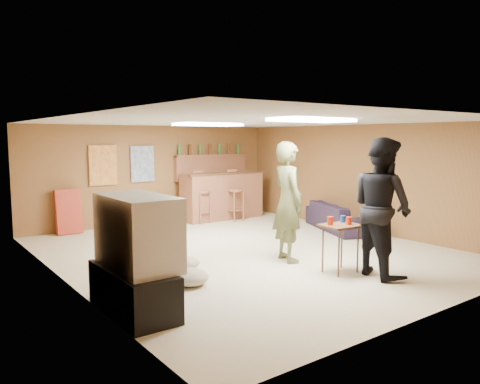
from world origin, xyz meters
TOP-DOWN VIEW (x-y plane):
  - ground at (0.00, 0.00)m, footprint 7.00×7.00m
  - ceiling at (0.00, 0.00)m, footprint 6.00×7.00m
  - wall_back at (0.00, 3.50)m, footprint 6.00×0.02m
  - wall_front at (0.00, -3.50)m, footprint 6.00×0.02m
  - wall_left at (-3.00, 0.00)m, footprint 0.02×7.00m
  - wall_right at (3.00, 0.00)m, footprint 0.02×7.00m
  - tv_stand at (-2.72, -1.50)m, footprint 0.55×1.30m
  - dvd_box at (-2.50, -1.50)m, footprint 0.35×0.50m
  - tv_body at (-2.65, -1.50)m, footprint 0.60×1.10m
  - tv_screen at (-2.34, -1.50)m, footprint 0.02×0.95m
  - bar_counter at (1.50, 2.95)m, footprint 2.00×0.60m
  - bar_lip at (1.50, 2.70)m, footprint 2.10×0.12m
  - bar_shelf at (1.50, 3.40)m, footprint 2.00×0.18m
  - bar_backing at (1.50, 3.42)m, footprint 2.00×0.14m
  - poster_left at (-1.20, 3.46)m, footprint 0.60×0.03m
  - poster_right at (-0.30, 3.46)m, footprint 0.55×0.03m
  - folding_chair_stack at (-2.00, 3.30)m, footprint 0.50×0.26m
  - ceiling_panel_front at (0.00, -1.50)m, footprint 1.20×0.60m
  - ceiling_panel_back at (0.00, 1.20)m, footprint 1.20×0.60m
  - person_olive at (0.15, -0.86)m, footprint 0.60×0.77m
  - person_black at (0.67, -2.22)m, footprint 0.92×1.08m
  - sofa at (2.70, 0.34)m, footprint 1.42×2.06m
  - tray_table at (0.31, -1.80)m, footprint 0.57×0.47m
  - cup_red_near at (0.17, -1.72)m, footprint 0.09×0.09m
  - cup_red_far at (0.41, -1.86)m, footprint 0.08×0.08m
  - cup_blue at (0.47, -1.70)m, footprint 0.08×0.08m
  - bar_stool_left at (0.82, 2.75)m, footprint 0.46×0.46m
  - bar_stool_right at (1.61, 2.55)m, footprint 0.43×0.43m
  - cushion_near_tv at (-1.77, -0.49)m, footprint 0.69×0.69m
  - cushion_mid at (-1.37, -0.32)m, footprint 0.44×0.44m
  - cushion_far at (-1.73, -1.04)m, footprint 0.55×0.55m
  - bottle_row at (1.44, 3.38)m, footprint 1.76×0.08m

SIDE VIEW (x-z plane):
  - ground at x=0.00m, z-range 0.00..0.00m
  - cushion_mid at x=-1.37m, z-range 0.00..0.18m
  - cushion_far at x=-1.73m, z-range 0.00..0.22m
  - cushion_near_tv at x=-1.77m, z-range 0.00..0.25m
  - dvd_box at x=-2.50m, z-range 0.11..0.19m
  - tv_stand at x=-2.72m, z-range 0.00..0.50m
  - sofa at x=2.70m, z-range 0.00..0.56m
  - tray_table at x=0.31m, z-range 0.00..0.70m
  - folding_chair_stack at x=-2.00m, z-range -0.01..0.91m
  - bar_counter at x=1.50m, z-range 0.00..1.10m
  - bar_stool_left at x=0.82m, z-range 0.00..1.11m
  - bar_stool_right at x=1.61m, z-range 0.00..1.13m
  - cup_blue at x=0.47m, z-range 0.70..0.80m
  - cup_red_far at x=0.41m, z-range 0.70..0.81m
  - cup_red_near at x=0.17m, z-range 0.70..0.81m
  - tv_body at x=-2.65m, z-range 0.50..1.30m
  - tv_screen at x=-2.34m, z-range 0.57..1.23m
  - person_olive at x=0.15m, z-range 0.00..1.87m
  - person_black at x=0.67m, z-range 0.00..1.93m
  - wall_back at x=0.00m, z-range 0.00..2.20m
  - wall_front at x=0.00m, z-range 0.00..2.20m
  - wall_left at x=-3.00m, z-range 0.00..2.20m
  - wall_right at x=3.00m, z-range 0.00..2.20m
  - bar_lip at x=1.50m, z-range 1.08..1.12m
  - bar_backing at x=1.50m, z-range 0.90..1.50m
  - poster_left at x=-1.20m, z-range 0.93..1.78m
  - poster_right at x=-0.30m, z-range 0.95..1.75m
  - bar_shelf at x=1.50m, z-range 1.48..1.52m
  - bottle_row at x=1.44m, z-range 1.52..1.78m
  - ceiling_panel_front at x=0.00m, z-range 2.15..2.19m
  - ceiling_panel_back at x=0.00m, z-range 2.15..2.19m
  - ceiling at x=0.00m, z-range 2.19..2.21m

